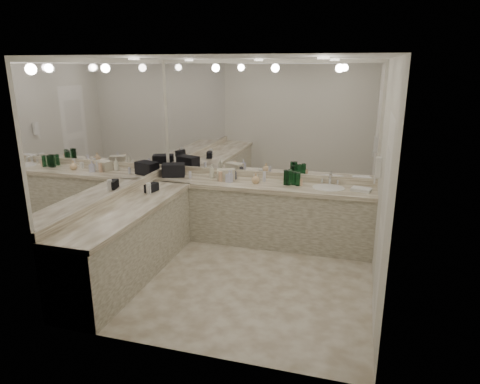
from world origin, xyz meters
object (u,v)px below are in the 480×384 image
(soap_bottle_c, at_px, (256,178))
(cream_cosmetic_case, at_px, (226,174))
(soap_bottle_a, at_px, (212,171))
(wall_phone, at_px, (378,167))
(hand_towel, at_px, (361,189))
(soap_bottle_b, at_px, (229,176))
(black_toiletry_bag, at_px, (174,170))
(sink, at_px, (328,188))

(soap_bottle_c, bearing_deg, cream_cosmetic_case, 165.83)
(cream_cosmetic_case, xyz_separation_m, soap_bottle_a, (-0.22, 0.00, 0.03))
(wall_phone, height_order, hand_towel, wall_phone)
(hand_towel, bearing_deg, soap_bottle_a, 177.10)
(soap_bottle_b, xyz_separation_m, soap_bottle_c, (0.38, 0.05, -0.01))
(cream_cosmetic_case, height_order, soap_bottle_a, soap_bottle_a)
(black_toiletry_bag, distance_m, cream_cosmetic_case, 0.81)
(sink, distance_m, cream_cosmetic_case, 1.51)
(cream_cosmetic_case, bearing_deg, soap_bottle_c, -35.05)
(sink, bearing_deg, soap_bottle_a, 177.23)
(cream_cosmetic_case, height_order, hand_towel, cream_cosmetic_case)
(black_toiletry_bag, relative_size, cream_cosmetic_case, 1.29)
(sink, height_order, cream_cosmetic_case, cream_cosmetic_case)
(wall_phone, distance_m, soap_bottle_c, 1.73)
(black_toiletry_bag, distance_m, soap_bottle_c, 1.29)
(soap_bottle_a, height_order, soap_bottle_c, soap_bottle_a)
(hand_towel, bearing_deg, black_toiletry_bag, 179.37)
(soap_bottle_a, bearing_deg, cream_cosmetic_case, -0.85)
(black_toiletry_bag, bearing_deg, soap_bottle_a, 7.73)
(soap_bottle_a, relative_size, soap_bottle_c, 1.35)
(soap_bottle_b, bearing_deg, soap_bottle_c, 7.32)
(wall_phone, bearing_deg, hand_towel, 109.73)
(cream_cosmetic_case, bearing_deg, black_toiletry_bag, 164.51)
(sink, bearing_deg, cream_cosmetic_case, 176.95)
(cream_cosmetic_case, distance_m, soap_bottle_a, 0.22)
(soap_bottle_c, bearing_deg, wall_phone, -15.72)
(sink, bearing_deg, hand_towel, -3.44)
(soap_bottle_c, bearing_deg, soap_bottle_b, -172.68)
(hand_towel, bearing_deg, soap_bottle_b, -177.98)
(soap_bottle_a, height_order, soap_bottle_b, soap_bottle_a)
(cream_cosmetic_case, distance_m, soap_bottle_c, 0.50)
(hand_towel, distance_m, soap_bottle_b, 1.84)
(black_toiletry_bag, xyz_separation_m, cream_cosmetic_case, (0.81, 0.08, -0.02))
(wall_phone, bearing_deg, soap_bottle_c, 164.28)
(sink, height_order, soap_bottle_b, soap_bottle_b)
(black_toiletry_bag, xyz_separation_m, hand_towel, (2.75, -0.03, -0.07))
(hand_towel, bearing_deg, soap_bottle_c, -179.38)
(wall_phone, xyz_separation_m, soap_bottle_c, (-1.63, 0.46, -0.37))
(sink, distance_m, wall_phone, 0.91)
(sink, relative_size, soap_bottle_c, 2.87)
(sink, bearing_deg, wall_phone, -39.57)
(sink, height_order, hand_towel, hand_towel)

